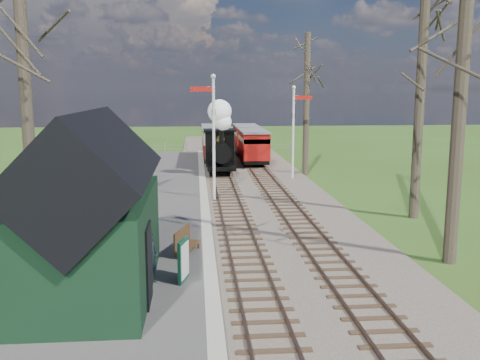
{
  "coord_description": "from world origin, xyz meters",
  "views": [
    {
      "loc": [
        -1.58,
        -9.87,
        5.51
      ],
      "look_at": [
        0.32,
        12.95,
        1.6
      ],
      "focal_mm": 40.0,
      "sensor_mm": 36.0,
      "label": 1
    }
  ],
  "objects_px": {
    "locomotive": "(220,142)",
    "red_carriage_b": "(246,139)",
    "station_shed": "(92,215)",
    "coach": "(217,142)",
    "semaphore_far": "(294,125)",
    "sign_board": "(184,260)",
    "bench": "(185,242)",
    "red_carriage_a": "(253,146)",
    "semaphore_near": "(212,129)",
    "person": "(151,258)"
  },
  "relations": [
    {
      "from": "semaphore_near",
      "to": "person",
      "type": "relative_size",
      "value": 4.22
    },
    {
      "from": "red_carriage_a",
      "to": "person",
      "type": "distance_m",
      "value": 24.75
    },
    {
      "from": "red_carriage_b",
      "to": "locomotive",
      "type": "bearing_deg",
      "value": -105.13
    },
    {
      "from": "station_shed",
      "to": "bench",
      "type": "bearing_deg",
      "value": 52.86
    },
    {
      "from": "red_carriage_b",
      "to": "bench",
      "type": "distance_m",
      "value": 27.34
    },
    {
      "from": "sign_board",
      "to": "bench",
      "type": "xyz_separation_m",
      "value": [
        -0.02,
        2.56,
        -0.21
      ]
    },
    {
      "from": "bench",
      "to": "person",
      "type": "distance_m",
      "value": 2.86
    },
    {
      "from": "sign_board",
      "to": "bench",
      "type": "bearing_deg",
      "value": 90.41
    },
    {
      "from": "semaphore_far",
      "to": "bench",
      "type": "relative_size",
      "value": 3.79
    },
    {
      "from": "red_carriage_a",
      "to": "sign_board",
      "type": "bearing_deg",
      "value": -100.76
    },
    {
      "from": "station_shed",
      "to": "coach",
      "type": "relative_size",
      "value": 0.84
    },
    {
      "from": "coach",
      "to": "bench",
      "type": "relative_size",
      "value": 4.97
    },
    {
      "from": "coach",
      "to": "red_carriage_b",
      "type": "xyz_separation_m",
      "value": [
        2.6,
        3.59,
        -0.15
      ]
    },
    {
      "from": "semaphore_near",
      "to": "locomotive",
      "type": "xyz_separation_m",
      "value": [
        0.76,
        8.35,
        -1.47
      ]
    },
    {
      "from": "station_shed",
      "to": "coach",
      "type": "distance_m",
      "value": 26.77
    },
    {
      "from": "red_carriage_a",
      "to": "red_carriage_b",
      "type": "relative_size",
      "value": 1.0
    },
    {
      "from": "semaphore_near",
      "to": "coach",
      "type": "bearing_deg",
      "value": 86.95
    },
    {
      "from": "locomotive",
      "to": "person",
      "type": "height_order",
      "value": "locomotive"
    },
    {
      "from": "station_shed",
      "to": "bench",
      "type": "xyz_separation_m",
      "value": [
        2.32,
        3.06,
        -1.68
      ]
    },
    {
      "from": "red_carriage_a",
      "to": "locomotive",
      "type": "bearing_deg",
      "value": -122.14
    },
    {
      "from": "red_carriage_b",
      "to": "person",
      "type": "xyz_separation_m",
      "value": [
        -5.44,
        -29.64,
        -0.49
      ]
    },
    {
      "from": "sign_board",
      "to": "coach",
      "type": "bearing_deg",
      "value": 85.67
    },
    {
      "from": "coach",
      "to": "sign_board",
      "type": "height_order",
      "value": "coach"
    },
    {
      "from": "sign_board",
      "to": "bench",
      "type": "height_order",
      "value": "sign_board"
    },
    {
      "from": "semaphore_near",
      "to": "locomotive",
      "type": "relative_size",
      "value": 1.33
    },
    {
      "from": "station_shed",
      "to": "red_carriage_a",
      "type": "xyz_separation_m",
      "value": [
        6.9,
        24.51,
        -0.84
      ]
    },
    {
      "from": "station_shed",
      "to": "red_carriage_a",
      "type": "bearing_deg",
      "value": 74.28
    },
    {
      "from": "person",
      "to": "bench",
      "type": "bearing_deg",
      "value": 3.05
    },
    {
      "from": "semaphore_near",
      "to": "bench",
      "type": "height_order",
      "value": "semaphore_near"
    },
    {
      "from": "semaphore_near",
      "to": "sign_board",
      "type": "bearing_deg",
      "value": -95.92
    },
    {
      "from": "coach",
      "to": "person",
      "type": "relative_size",
      "value": 5.09
    },
    {
      "from": "station_shed",
      "to": "coach",
      "type": "bearing_deg",
      "value": 80.76
    },
    {
      "from": "locomotive",
      "to": "red_carriage_b",
      "type": "relative_size",
      "value": 0.97
    },
    {
      "from": "semaphore_far",
      "to": "sign_board",
      "type": "xyz_separation_m",
      "value": [
        -6.33,
        -17.49,
        -2.55
      ]
    },
    {
      "from": "semaphore_near",
      "to": "person",
      "type": "distance_m",
      "value": 12.12
    },
    {
      "from": "locomotive",
      "to": "red_carriage_b",
      "type": "xyz_separation_m",
      "value": [
        2.61,
        9.66,
        -0.73
      ]
    },
    {
      "from": "red_carriage_a",
      "to": "red_carriage_b",
      "type": "distance_m",
      "value": 5.5
    },
    {
      "from": "bench",
      "to": "semaphore_near",
      "type": "bearing_deg",
      "value": 82.3
    },
    {
      "from": "station_shed",
      "to": "person",
      "type": "bearing_deg",
      "value": 14.0
    },
    {
      "from": "locomotive",
      "to": "red_carriage_a",
      "type": "distance_m",
      "value": 4.96
    },
    {
      "from": "sign_board",
      "to": "bench",
      "type": "distance_m",
      "value": 2.56
    },
    {
      "from": "locomotive",
      "to": "red_carriage_a",
      "type": "bearing_deg",
      "value": 57.86
    },
    {
      "from": "station_shed",
      "to": "semaphore_far",
      "type": "xyz_separation_m",
      "value": [
        8.67,
        18.0,
        1.08
      ]
    },
    {
      "from": "station_shed",
      "to": "semaphore_far",
      "type": "height_order",
      "value": "semaphore_far"
    },
    {
      "from": "locomotive",
      "to": "red_carriage_b",
      "type": "height_order",
      "value": "locomotive"
    },
    {
      "from": "semaphore_far",
      "to": "locomotive",
      "type": "xyz_separation_m",
      "value": [
        -4.39,
        2.35,
        -1.2
      ]
    },
    {
      "from": "semaphore_near",
      "to": "coach",
      "type": "relative_size",
      "value": 0.83
    },
    {
      "from": "red_carriage_b",
      "to": "semaphore_near",
      "type": "bearing_deg",
      "value": -100.6
    },
    {
      "from": "bench",
      "to": "red_carriage_b",
      "type": "bearing_deg",
      "value": 80.36
    },
    {
      "from": "bench",
      "to": "person",
      "type": "relative_size",
      "value": 1.03
    }
  ]
}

